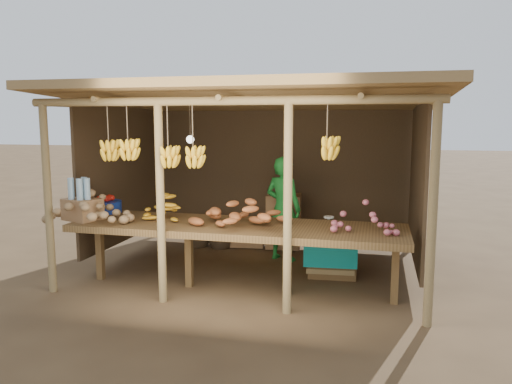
# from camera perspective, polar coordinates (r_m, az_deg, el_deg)

# --- Properties ---
(ground) EXTENTS (60.00, 60.00, 0.00)m
(ground) POSITION_cam_1_polar(r_m,az_deg,el_deg) (6.92, 0.00, -8.64)
(ground) COLOR brown
(ground) RESTS_ON ground
(stall_structure) EXTENTS (4.70, 3.50, 2.43)m
(stall_structure) POSITION_cam_1_polar(r_m,az_deg,el_deg) (6.58, -0.27, 7.45)
(stall_structure) COLOR olive
(stall_structure) RESTS_ON ground
(counter) EXTENTS (3.90, 1.05, 0.80)m
(counter) POSITION_cam_1_polar(r_m,az_deg,el_deg) (5.84, -2.22, -4.31)
(counter) COLOR brown
(counter) RESTS_ON ground
(potato_heap) EXTENTS (1.07, 0.67, 0.37)m
(potato_heap) POSITION_cam_1_polar(r_m,az_deg,el_deg) (6.27, -18.85, -1.60)
(potato_heap) COLOR olive
(potato_heap) RESTS_ON counter
(sweet_potato_heap) EXTENTS (1.30, 1.03, 0.36)m
(sweet_potato_heap) POSITION_cam_1_polar(r_m,az_deg,el_deg) (5.67, -1.80, -2.18)
(sweet_potato_heap) COLOR #A7582B
(sweet_potato_heap) RESTS_ON counter
(onion_heap) EXTENTS (0.82, 0.65, 0.35)m
(onion_heap) POSITION_cam_1_polar(r_m,az_deg,el_deg) (5.53, 12.15, -2.69)
(onion_heap) COLOR #C55F6C
(onion_heap) RESTS_ON counter
(banana_pile) EXTENTS (0.56, 0.39, 0.34)m
(banana_pile) POSITION_cam_1_polar(r_m,az_deg,el_deg) (6.18, -10.50, -1.55)
(banana_pile) COLOR gold
(banana_pile) RESTS_ON counter
(tomato_basin) EXTENTS (0.43, 0.43, 0.23)m
(tomato_basin) POSITION_cam_1_polar(r_m,az_deg,el_deg) (6.86, -16.89, -1.48)
(tomato_basin) COLOR navy
(tomato_basin) RESTS_ON counter
(bottle_box) EXTENTS (0.49, 0.44, 0.52)m
(bottle_box) POSITION_cam_1_polar(r_m,az_deg,el_deg) (6.42, -19.25, -1.28)
(bottle_box) COLOR olive
(bottle_box) RESTS_ON counter
(vendor) EXTENTS (0.64, 0.53, 1.50)m
(vendor) POSITION_cam_1_polar(r_m,az_deg,el_deg) (7.15, 3.12, -1.91)
(vendor) COLOR #1A7929
(vendor) RESTS_ON ground
(tarp_crate) EXTENTS (0.71, 0.63, 0.80)m
(tarp_crate) POSITION_cam_1_polar(r_m,az_deg,el_deg) (6.61, 8.71, -6.59)
(tarp_crate) COLOR brown
(tarp_crate) RESTS_ON ground
(carton_stack) EXTENTS (1.11, 0.44, 0.84)m
(carton_stack) POSITION_cam_1_polar(r_m,az_deg,el_deg) (7.88, 1.80, -3.78)
(carton_stack) COLOR olive
(carton_stack) RESTS_ON ground
(burlap_sacks) EXTENTS (0.79, 0.41, 0.56)m
(burlap_sacks) POSITION_cam_1_polar(r_m,az_deg,el_deg) (8.00, -5.37, -4.57)
(burlap_sacks) COLOR #463420
(burlap_sacks) RESTS_ON ground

